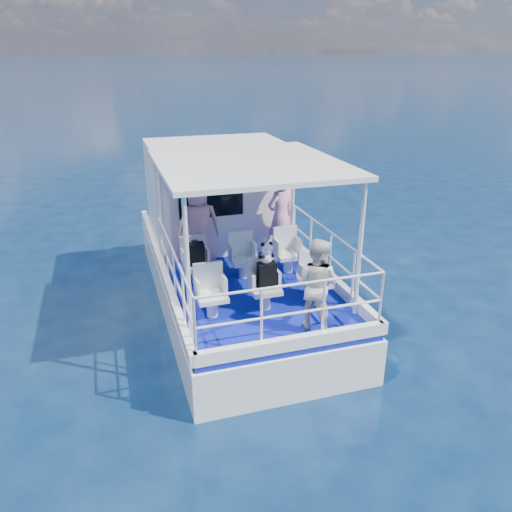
{
  "coord_description": "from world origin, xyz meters",
  "views": [
    {
      "loc": [
        -2.33,
        -8.1,
        4.86
      ],
      "look_at": [
        0.06,
        -0.4,
        1.56
      ],
      "focal_mm": 35.0,
      "sensor_mm": 36.0,
      "label": 1
    }
  ],
  "objects_px": {
    "passenger_port_fwd": "(199,224)",
    "panda": "(267,253)",
    "backpack_center": "(267,275)",
    "passenger_stbd_aft": "(316,285)"
  },
  "relations": [
    {
      "from": "passenger_port_fwd",
      "to": "backpack_center",
      "type": "relative_size",
      "value": 3.8
    },
    {
      "from": "passenger_port_fwd",
      "to": "backpack_center",
      "type": "xyz_separation_m",
      "value": [
        0.68,
        -2.19,
        -0.24
      ]
    },
    {
      "from": "passenger_port_fwd",
      "to": "panda",
      "type": "distance_m",
      "value": 2.29
    },
    {
      "from": "passenger_port_fwd",
      "to": "passenger_stbd_aft",
      "type": "distance_m",
      "value": 3.22
    },
    {
      "from": "passenger_port_fwd",
      "to": "backpack_center",
      "type": "bearing_deg",
      "value": 112.53
    },
    {
      "from": "passenger_stbd_aft",
      "to": "panda",
      "type": "distance_m",
      "value": 1.0
    },
    {
      "from": "passenger_port_fwd",
      "to": "panda",
      "type": "height_order",
      "value": "passenger_port_fwd"
    },
    {
      "from": "passenger_stbd_aft",
      "to": "panda",
      "type": "relative_size",
      "value": 4.18
    },
    {
      "from": "backpack_center",
      "to": "passenger_stbd_aft",
      "type": "bearing_deg",
      "value": -57.4
    },
    {
      "from": "passenger_stbd_aft",
      "to": "panda",
      "type": "height_order",
      "value": "passenger_stbd_aft"
    }
  ]
}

